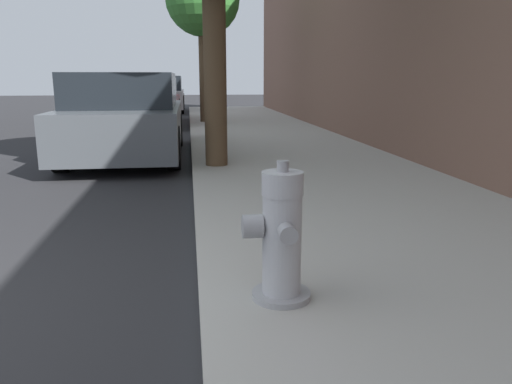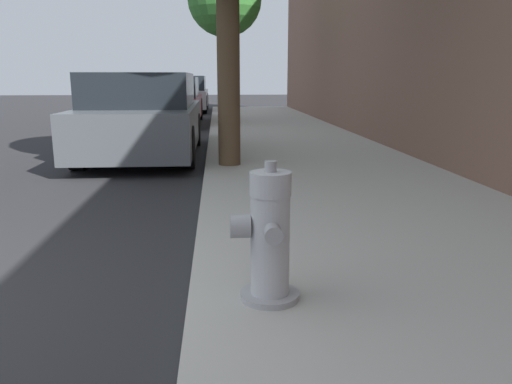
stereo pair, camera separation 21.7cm
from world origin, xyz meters
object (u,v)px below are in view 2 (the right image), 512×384
parked_car_near (144,117)px  parked_car_mid (170,101)px  street_tree_far (225,0)px  fire_hydrant (269,238)px  parked_car_far (187,94)px

parked_car_near → parked_car_mid: parked_car_near is taller
parked_car_near → street_tree_far: size_ratio=0.98×
fire_hydrant → parked_car_mid: bearing=97.6°
parked_car_far → street_tree_far: (1.51, -6.40, 2.77)m
fire_hydrant → parked_car_near: 6.44m
parked_car_mid → fire_hydrant: bearing=-82.4°
parked_car_near → street_tree_far: 6.68m
parked_car_near → parked_car_far: bearing=89.8°
parked_car_mid → parked_car_far: bearing=88.3°
parked_car_mid → parked_car_far: parked_car_far is taller
parked_car_mid → parked_car_far: size_ratio=1.02×
fire_hydrant → parked_car_far: size_ratio=0.18×
parked_car_mid → street_tree_far: (1.68, -0.59, 2.80)m
parked_car_near → parked_car_far: (0.04, 12.27, 0.01)m
parked_car_far → parked_car_mid: bearing=-91.7°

